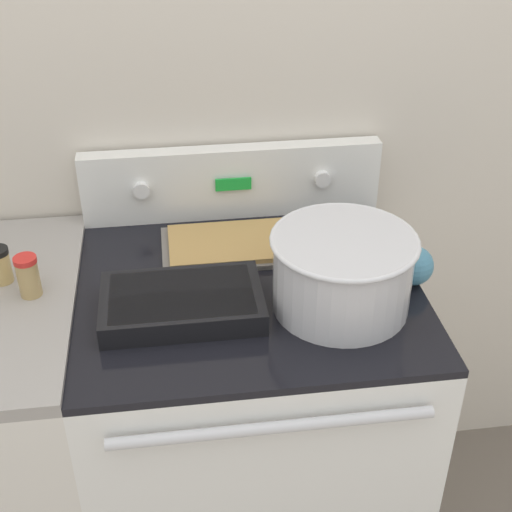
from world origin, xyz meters
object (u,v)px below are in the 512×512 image
ladle (412,264)px  spice_jar_red_cap (28,276)px  baking_tray (232,245)px  spice_jar_black_cap (0,265)px  casserole_dish (182,302)px  mixing_bowl (342,269)px

ladle → spice_jar_red_cap: 0.83m
baking_tray → spice_jar_black_cap: size_ratio=4.05×
casserole_dish → spice_jar_red_cap: (-0.32, 0.09, 0.03)m
casserole_dish → spice_jar_black_cap: bearing=158.3°
mixing_bowl → spice_jar_black_cap: 0.74m
baking_tray → casserole_dish: bearing=-118.9°
baking_tray → ladle: bearing=-25.8°
ladle → spice_jar_red_cap: (-0.83, 0.04, 0.02)m
baking_tray → ladle: (0.38, -0.18, 0.03)m
mixing_bowl → spice_jar_black_cap: size_ratio=3.67×
spice_jar_red_cap → spice_jar_black_cap: size_ratio=1.13×
mixing_bowl → ladle: (0.18, 0.07, -0.05)m
mixing_bowl → ladle: 0.20m
spice_jar_red_cap → ladle: bearing=-2.8°
spice_jar_black_cap → baking_tray: bearing=9.1°
baking_tray → mixing_bowl: bearing=-51.9°
casserole_dish → spice_jar_red_cap: spice_jar_red_cap is taller
baking_tray → spice_jar_black_cap: spice_jar_black_cap is taller
casserole_dish → spice_jar_red_cap: bearing=163.7°
spice_jar_red_cap → mixing_bowl: bearing=-9.9°
baking_tray → spice_jar_black_cap: 0.53m
baking_tray → spice_jar_red_cap: size_ratio=3.58×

